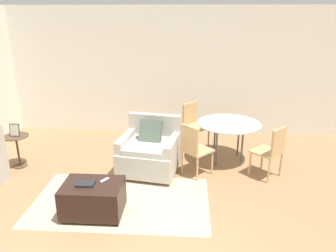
{
  "coord_description": "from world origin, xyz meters",
  "views": [
    {
      "loc": [
        0.67,
        -3.11,
        2.65
      ],
      "look_at": [
        0.33,
        2.22,
        0.75
      ],
      "focal_mm": 35.0,
      "sensor_mm": 36.0,
      "label": 1
    }
  ],
  "objects_px": {
    "dining_chair_near_right": "(272,149)",
    "dining_chair_far_left": "(193,122)",
    "dining_chair_near_left": "(194,147)",
    "side_table": "(17,145)",
    "picture_frame": "(15,130)",
    "ottoman": "(93,198)",
    "book_stack": "(85,184)",
    "armchair": "(150,152)",
    "tv_remote_primary": "(105,180)",
    "dining_table": "(229,127)"
  },
  "relations": [
    {
      "from": "book_stack",
      "to": "picture_frame",
      "type": "relative_size",
      "value": 1.11
    },
    {
      "from": "dining_chair_near_right",
      "to": "dining_chair_far_left",
      "type": "height_order",
      "value": "same"
    },
    {
      "from": "dining_chair_near_left",
      "to": "side_table",
      "type": "bearing_deg",
      "value": 177.47
    },
    {
      "from": "dining_chair_near_left",
      "to": "tv_remote_primary",
      "type": "bearing_deg",
      "value": -138.44
    },
    {
      "from": "dining_chair_near_left",
      "to": "dining_chair_near_right",
      "type": "distance_m",
      "value": 1.27
    },
    {
      "from": "dining_chair_far_left",
      "to": "dining_table",
      "type": "bearing_deg",
      "value": -45.0
    },
    {
      "from": "armchair",
      "to": "picture_frame",
      "type": "distance_m",
      "value": 2.37
    },
    {
      "from": "book_stack",
      "to": "dining_chair_near_left",
      "type": "height_order",
      "value": "dining_chair_near_left"
    },
    {
      "from": "dining_table",
      "to": "dining_chair_near_left",
      "type": "xyz_separation_m",
      "value": [
        -0.63,
        -0.63,
        -0.14
      ]
    },
    {
      "from": "armchair",
      "to": "picture_frame",
      "type": "bearing_deg",
      "value": 179.21
    },
    {
      "from": "ottoman",
      "to": "dining_table",
      "type": "height_order",
      "value": "dining_table"
    },
    {
      "from": "picture_frame",
      "to": "dining_table",
      "type": "distance_m",
      "value": 3.76
    },
    {
      "from": "side_table",
      "to": "dining_table",
      "type": "height_order",
      "value": "dining_table"
    },
    {
      "from": "picture_frame",
      "to": "dining_chair_far_left",
      "type": "height_order",
      "value": "dining_chair_far_left"
    },
    {
      "from": "armchair",
      "to": "dining_chair_near_left",
      "type": "bearing_deg",
      "value": -7.97
    },
    {
      "from": "armchair",
      "to": "dining_chair_near_left",
      "type": "height_order",
      "value": "armchair"
    },
    {
      "from": "book_stack",
      "to": "dining_chair_near_left",
      "type": "bearing_deg",
      "value": 40.24
    },
    {
      "from": "picture_frame",
      "to": "dining_chair_far_left",
      "type": "distance_m",
      "value": 3.3
    },
    {
      "from": "picture_frame",
      "to": "dining_chair_near_left",
      "type": "height_order",
      "value": "dining_chair_near_left"
    },
    {
      "from": "book_stack",
      "to": "dining_table",
      "type": "height_order",
      "value": "dining_table"
    },
    {
      "from": "picture_frame",
      "to": "dining_chair_far_left",
      "type": "relative_size",
      "value": 0.24
    },
    {
      "from": "armchair",
      "to": "dining_chair_far_left",
      "type": "height_order",
      "value": "armchair"
    },
    {
      "from": "dining_table",
      "to": "side_table",
      "type": "bearing_deg",
      "value": -172.41
    },
    {
      "from": "side_table",
      "to": "dining_chair_near_left",
      "type": "xyz_separation_m",
      "value": [
        3.09,
        -0.14,
        0.11
      ]
    },
    {
      "from": "armchair",
      "to": "dining_chair_far_left",
      "type": "relative_size",
      "value": 1.19
    },
    {
      "from": "tv_remote_primary",
      "to": "dining_chair_near_left",
      "type": "distance_m",
      "value": 1.64
    },
    {
      "from": "ottoman",
      "to": "side_table",
      "type": "bearing_deg",
      "value": 142.1
    },
    {
      "from": "ottoman",
      "to": "picture_frame",
      "type": "bearing_deg",
      "value": 142.1
    },
    {
      "from": "dining_chair_near_left",
      "to": "ottoman",
      "type": "bearing_deg",
      "value": -138.54
    },
    {
      "from": "tv_remote_primary",
      "to": "side_table",
      "type": "height_order",
      "value": "side_table"
    },
    {
      "from": "ottoman",
      "to": "dining_chair_near_left",
      "type": "bearing_deg",
      "value": 41.46
    },
    {
      "from": "ottoman",
      "to": "tv_remote_primary",
      "type": "bearing_deg",
      "value": 40.61
    },
    {
      "from": "picture_frame",
      "to": "dining_chair_near_right",
      "type": "height_order",
      "value": "dining_chair_near_right"
    },
    {
      "from": "armchair",
      "to": "book_stack",
      "type": "relative_size",
      "value": 4.46
    },
    {
      "from": "armchair",
      "to": "dining_table",
      "type": "xyz_separation_m",
      "value": [
        1.38,
        0.53,
        0.29
      ]
    },
    {
      "from": "dining_chair_near_right",
      "to": "dining_chair_far_left",
      "type": "relative_size",
      "value": 1.0
    },
    {
      "from": "dining_chair_far_left",
      "to": "armchair",
      "type": "bearing_deg",
      "value": -122.66
    },
    {
      "from": "dining_chair_near_left",
      "to": "book_stack",
      "type": "bearing_deg",
      "value": -139.76
    },
    {
      "from": "ottoman",
      "to": "armchair",
      "type": "bearing_deg",
      "value": 64.65
    },
    {
      "from": "ottoman",
      "to": "book_stack",
      "type": "distance_m",
      "value": 0.24
    },
    {
      "from": "dining_chair_near_right",
      "to": "dining_table",
      "type": "bearing_deg",
      "value": 135.0
    },
    {
      "from": "armchair",
      "to": "dining_table",
      "type": "height_order",
      "value": "armchair"
    },
    {
      "from": "dining_chair_far_left",
      "to": "ottoman",
      "type": "bearing_deg",
      "value": -118.91
    },
    {
      "from": "dining_chair_near_right",
      "to": "dining_chair_far_left",
      "type": "distance_m",
      "value": 1.79
    },
    {
      "from": "book_stack",
      "to": "picture_frame",
      "type": "bearing_deg",
      "value": 140.39
    },
    {
      "from": "tv_remote_primary",
      "to": "dining_table",
      "type": "relative_size",
      "value": 0.13
    },
    {
      "from": "dining_chair_near_right",
      "to": "armchair",
      "type": "bearing_deg",
      "value": 177.03
    },
    {
      "from": "ottoman",
      "to": "dining_chair_far_left",
      "type": "bearing_deg",
      "value": 61.09
    },
    {
      "from": "dining_chair_far_left",
      "to": "dining_chair_near_right",
      "type": "bearing_deg",
      "value": -45.0
    },
    {
      "from": "dining_chair_far_left",
      "to": "picture_frame",
      "type": "bearing_deg",
      "value": -159.93
    }
  ]
}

